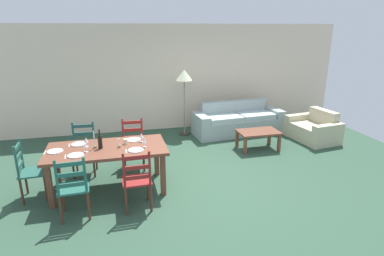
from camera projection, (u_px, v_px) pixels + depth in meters
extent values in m
cube|color=#2D4B38|center=(197.00, 182.00, 5.64)|extent=(9.60, 9.60, 0.02)
cube|color=beige|center=(165.00, 78.00, 8.28)|extent=(9.60, 0.16, 2.70)
cube|color=brown|center=(107.00, 149.00, 5.16)|extent=(1.90, 0.96, 0.05)
cube|color=brown|center=(50.00, 187.00, 4.72)|extent=(0.08, 0.08, 0.70)
cube|color=brown|center=(163.00, 174.00, 5.12)|extent=(0.08, 0.08, 0.70)
cube|color=brown|center=(57.00, 166.00, 5.43)|extent=(0.08, 0.08, 0.70)
cube|color=brown|center=(156.00, 157.00, 5.82)|extent=(0.08, 0.08, 0.70)
cube|color=#225C4E|center=(74.00, 188.00, 4.49)|extent=(0.44, 0.42, 0.03)
cylinder|color=#522E20|center=(63.00, 198.00, 4.66)|extent=(0.04, 0.04, 0.43)
cylinder|color=#522E20|center=(89.00, 195.00, 4.76)|extent=(0.04, 0.04, 0.43)
cylinder|color=#522E20|center=(61.00, 210.00, 4.35)|extent=(0.04, 0.04, 0.43)
cylinder|color=#522E20|center=(89.00, 206.00, 4.45)|extent=(0.04, 0.04, 0.43)
cylinder|color=#225C4E|center=(56.00, 178.00, 4.20)|extent=(0.04, 0.04, 0.50)
cylinder|color=#225C4E|center=(85.00, 174.00, 4.31)|extent=(0.04, 0.04, 0.50)
cube|color=#225C4E|center=(72.00, 185.00, 4.29)|extent=(0.38, 0.04, 0.06)
cube|color=#225C4E|center=(71.00, 175.00, 4.25)|extent=(0.38, 0.04, 0.06)
cube|color=#225C4E|center=(69.00, 164.00, 4.20)|extent=(0.38, 0.04, 0.06)
cube|color=maroon|center=(137.00, 180.00, 4.71)|extent=(0.43, 0.41, 0.03)
cylinder|color=#522E20|center=(125.00, 190.00, 4.89)|extent=(0.04, 0.04, 0.43)
cylinder|color=#522E20|center=(148.00, 187.00, 4.98)|extent=(0.04, 0.04, 0.43)
cylinder|color=#522E20|center=(126.00, 202.00, 4.57)|extent=(0.04, 0.04, 0.43)
cylinder|color=#522E20|center=(151.00, 198.00, 4.66)|extent=(0.04, 0.04, 0.43)
cylinder|color=maroon|center=(124.00, 170.00, 4.43)|extent=(0.04, 0.04, 0.50)
cylinder|color=maroon|center=(150.00, 167.00, 4.52)|extent=(0.04, 0.04, 0.50)
cube|color=maroon|center=(137.00, 177.00, 4.51)|extent=(0.38, 0.03, 0.06)
cube|color=maroon|center=(137.00, 168.00, 4.46)|extent=(0.38, 0.03, 0.06)
cube|color=maroon|center=(136.00, 158.00, 4.42)|extent=(0.38, 0.03, 0.06)
cube|color=#23504C|center=(84.00, 151.00, 5.80)|extent=(0.45, 0.43, 0.03)
cylinder|color=#522E20|center=(94.00, 166.00, 5.74)|extent=(0.04, 0.04, 0.43)
cylinder|color=#522E20|center=(73.00, 168.00, 5.68)|extent=(0.04, 0.04, 0.43)
cylinder|color=#522E20|center=(96.00, 159.00, 6.06)|extent=(0.04, 0.04, 0.43)
cylinder|color=#522E20|center=(76.00, 160.00, 6.00)|extent=(0.04, 0.04, 0.43)
cylinder|color=#23504C|center=(94.00, 134.00, 5.91)|extent=(0.04, 0.04, 0.50)
cylinder|color=#23504C|center=(73.00, 135.00, 5.85)|extent=(0.04, 0.04, 0.50)
cube|color=#23504C|center=(84.00, 142.00, 5.92)|extent=(0.38, 0.05, 0.06)
cube|color=#23504C|center=(84.00, 134.00, 5.88)|extent=(0.38, 0.05, 0.06)
cube|color=#23504C|center=(83.00, 126.00, 5.83)|extent=(0.38, 0.05, 0.06)
cube|color=maroon|center=(133.00, 147.00, 6.03)|extent=(0.44, 0.42, 0.03)
cylinder|color=#522E20|center=(144.00, 161.00, 5.97)|extent=(0.04, 0.04, 0.43)
cylinder|color=#522E20|center=(124.00, 162.00, 5.91)|extent=(0.04, 0.04, 0.43)
cylinder|color=#522E20|center=(143.00, 154.00, 6.29)|extent=(0.04, 0.04, 0.43)
cylinder|color=#522E20|center=(125.00, 155.00, 6.23)|extent=(0.04, 0.04, 0.43)
cylinder|color=maroon|center=(142.00, 130.00, 6.14)|extent=(0.04, 0.04, 0.50)
cylinder|color=maroon|center=(123.00, 131.00, 6.08)|extent=(0.04, 0.04, 0.50)
cube|color=maroon|center=(133.00, 137.00, 6.15)|extent=(0.38, 0.05, 0.06)
cube|color=maroon|center=(132.00, 130.00, 6.11)|extent=(0.38, 0.05, 0.06)
cube|color=maroon|center=(132.00, 122.00, 6.06)|extent=(0.38, 0.05, 0.06)
cube|color=#255A4D|center=(34.00, 172.00, 4.98)|extent=(0.42, 0.44, 0.03)
cylinder|color=#522E20|center=(49.00, 179.00, 5.26)|extent=(0.04, 0.04, 0.43)
cylinder|color=#522E20|center=(46.00, 189.00, 4.93)|extent=(0.04, 0.04, 0.43)
cylinder|color=#522E20|center=(26.00, 182.00, 5.17)|extent=(0.04, 0.04, 0.43)
cylinder|color=#522E20|center=(22.00, 192.00, 4.84)|extent=(0.04, 0.04, 0.43)
cylinder|color=#255A4D|center=(21.00, 153.00, 5.02)|extent=(0.04, 0.04, 0.50)
cylinder|color=#255A4D|center=(16.00, 162.00, 4.69)|extent=(0.04, 0.04, 0.50)
cube|color=#255A4D|center=(20.00, 165.00, 4.89)|extent=(0.04, 0.38, 0.06)
cube|color=#255A4D|center=(19.00, 156.00, 4.85)|extent=(0.04, 0.38, 0.06)
cube|color=#255A4D|center=(17.00, 147.00, 4.80)|extent=(0.04, 0.38, 0.06)
cylinder|color=white|center=(76.00, 155.00, 4.81)|extent=(0.24, 0.24, 0.02)
cube|color=silver|center=(65.00, 157.00, 4.78)|extent=(0.03, 0.17, 0.01)
cylinder|color=white|center=(136.00, 150.00, 5.02)|extent=(0.24, 0.24, 0.02)
cube|color=silver|center=(126.00, 151.00, 4.99)|extent=(0.02, 0.17, 0.01)
cylinder|color=white|center=(79.00, 144.00, 5.28)|extent=(0.24, 0.24, 0.02)
cube|color=silver|center=(69.00, 145.00, 5.24)|extent=(0.03, 0.17, 0.01)
cylinder|color=white|center=(134.00, 140.00, 5.48)|extent=(0.24, 0.24, 0.02)
cube|color=silver|center=(125.00, 141.00, 5.45)|extent=(0.02, 0.17, 0.01)
cylinder|color=white|center=(55.00, 151.00, 4.97)|extent=(0.24, 0.24, 0.02)
cube|color=silver|center=(45.00, 153.00, 4.94)|extent=(0.02, 0.17, 0.01)
cylinder|color=black|center=(100.00, 142.00, 5.09)|extent=(0.07, 0.07, 0.22)
cylinder|color=black|center=(99.00, 133.00, 5.04)|extent=(0.02, 0.02, 0.08)
cylinder|color=black|center=(99.00, 130.00, 5.03)|extent=(0.03, 0.03, 0.02)
cylinder|color=white|center=(86.00, 152.00, 4.96)|extent=(0.06, 0.06, 0.01)
cylinder|color=white|center=(85.00, 150.00, 4.95)|extent=(0.01, 0.01, 0.07)
cone|color=white|center=(85.00, 145.00, 4.93)|extent=(0.06, 0.06, 0.08)
cylinder|color=white|center=(145.00, 147.00, 5.17)|extent=(0.06, 0.06, 0.01)
cylinder|color=white|center=(144.00, 145.00, 5.16)|extent=(0.01, 0.01, 0.07)
cone|color=white|center=(144.00, 140.00, 5.14)|extent=(0.06, 0.06, 0.08)
cylinder|color=white|center=(87.00, 146.00, 5.19)|extent=(0.06, 0.06, 0.01)
cylinder|color=white|center=(87.00, 144.00, 5.18)|extent=(0.01, 0.01, 0.07)
cone|color=white|center=(86.00, 140.00, 5.16)|extent=(0.06, 0.06, 0.08)
cylinder|color=white|center=(142.00, 142.00, 5.41)|extent=(0.06, 0.06, 0.01)
cylinder|color=white|center=(142.00, 140.00, 5.40)|extent=(0.01, 0.01, 0.07)
cone|color=white|center=(141.00, 135.00, 5.38)|extent=(0.06, 0.06, 0.08)
cylinder|color=beige|center=(126.00, 141.00, 5.30)|extent=(0.07, 0.07, 0.09)
cylinder|color=#998C66|center=(95.00, 147.00, 5.12)|extent=(0.05, 0.05, 0.04)
cylinder|color=white|center=(94.00, 139.00, 5.08)|extent=(0.02, 0.02, 0.25)
cylinder|color=#998C66|center=(119.00, 146.00, 5.15)|extent=(0.05, 0.05, 0.04)
cylinder|color=white|center=(119.00, 142.00, 5.13)|extent=(0.02, 0.02, 0.11)
cube|color=#9AAAA7|center=(238.00, 126.00, 8.16)|extent=(1.86, 0.94, 0.40)
cube|color=#9AAAA7|center=(233.00, 115.00, 8.37)|extent=(1.81, 0.35, 0.80)
cube|color=#9AAAA7|center=(273.00, 119.00, 8.44)|extent=(0.30, 0.82, 0.58)
cube|color=#9AAAA7|center=(201.00, 126.00, 7.82)|extent=(0.30, 0.82, 0.58)
cube|color=#ACBEBB|center=(255.00, 115.00, 8.17)|extent=(0.91, 0.71, 0.12)
cube|color=#ACBEBB|center=(223.00, 118.00, 7.90)|extent=(0.91, 0.71, 0.12)
cube|color=brown|center=(258.00, 132.00, 7.04)|extent=(0.90, 0.56, 0.04)
cube|color=brown|center=(245.00, 146.00, 6.79)|extent=(0.06, 0.06, 0.38)
cube|color=brown|center=(279.00, 143.00, 6.98)|extent=(0.06, 0.06, 0.38)
cube|color=brown|center=(237.00, 139.00, 7.22)|extent=(0.06, 0.06, 0.38)
cube|color=brown|center=(269.00, 136.00, 7.40)|extent=(0.06, 0.06, 0.38)
cube|color=#C3B996|center=(312.00, 132.00, 7.69)|extent=(0.90, 0.90, 0.38)
cube|color=#C3B996|center=(323.00, 124.00, 7.74)|extent=(0.31, 0.82, 0.72)
cube|color=#C3B996|center=(328.00, 136.00, 7.23)|extent=(0.82, 0.29, 0.52)
cube|color=#C3B996|center=(299.00, 124.00, 8.10)|extent=(0.82, 0.29, 0.52)
cylinder|color=#332D28|center=(185.00, 134.00, 8.13)|extent=(0.28, 0.28, 0.03)
cylinder|color=gray|center=(184.00, 107.00, 7.93)|extent=(0.03, 0.03, 1.35)
cone|color=beige|center=(184.00, 75.00, 7.68)|extent=(0.40, 0.40, 0.26)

